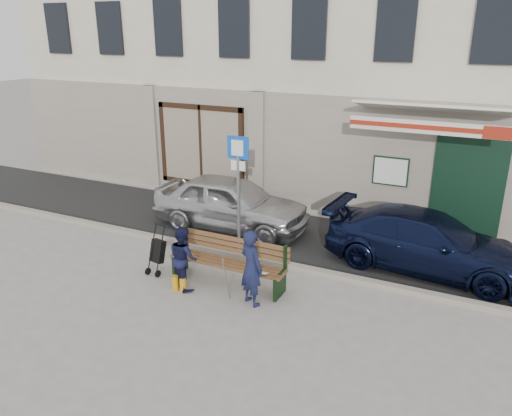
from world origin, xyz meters
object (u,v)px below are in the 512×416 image
Objects in this scene: man at (251,268)px; woman at (183,258)px; parking_sign at (238,176)px; stroller at (157,252)px; car_navy at (428,242)px; bench at (226,262)px; car_silver at (231,203)px.

man is 1.15× the size of woman.
parking_sign reaches higher than stroller.
car_navy is 3.92m from man.
man is at bearing 141.80° from car_navy.
car_navy is 3.35× the size of woman.
parking_sign reaches higher than bench.
car_silver is 3.76m from man.
car_silver is 3.89× the size of stroller.
stroller is (-0.18, -2.82, -0.22)m from car_silver.
parking_sign is 2.54m from man.
parking_sign is 2.02m from bench.
car_navy is 2.92× the size of man.
car_navy is at bearing -113.58° from woman.
car_silver reaches higher than car_navy.
bench is at bearing -111.57° from woman.
car_silver is 3.20m from woman.
car_navy is at bearing 34.61° from bench.
parking_sign is at bearing -31.79° from man.
car_navy reaches higher than stroller.
car_navy is at bearing 38.12° from stroller.
parking_sign is at bearing 68.67° from stroller.
woman is (0.67, -3.13, -0.04)m from car_silver.
parking_sign reaches higher than car_navy.
parking_sign reaches higher than woman.
woman is at bearing 25.72° from man.
bench is (0.47, -1.46, -1.32)m from parking_sign.
stroller is at bearing 11.57° from woman.
car_silver is at bearing 116.70° from bench.
bench is at bearing -5.81° from man.
parking_sign is at bearing -63.86° from woman.
woman is (-1.45, -0.02, -0.09)m from man.
bench is (1.33, -2.63, -0.22)m from car_silver.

